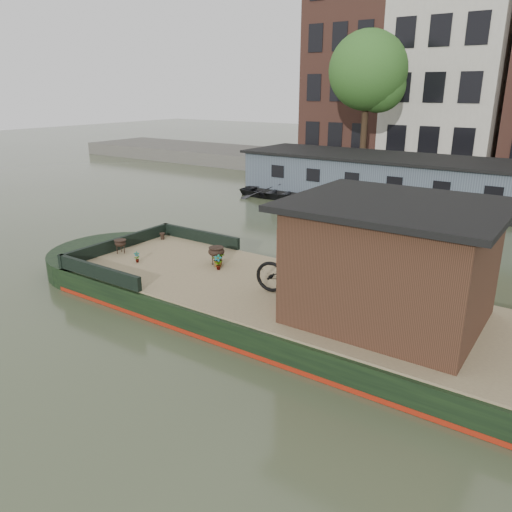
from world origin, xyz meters
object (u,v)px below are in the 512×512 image
Objects in this scene: cabin at (391,261)px; brazier_rear at (121,246)px; potted_plant_a at (218,262)px; brazier_front at (216,255)px; bicycle at (301,273)px; dinghy at (275,190)px.

brazier_rear is (-7.79, -0.23, -1.03)m from cabin.
potted_plant_a is 0.47m from brazier_front.
cabin is at bearing -97.80° from bicycle.
cabin is at bearing -3.33° from potted_plant_a.
brazier_front is at bearing 16.45° from brazier_rear.
brazier_rear is at bearing -163.55° from brazier_front.
cabin is 10.15× the size of brazier_rear.
cabin is 9.94× the size of potted_plant_a.
potted_plant_a is at bearing -158.94° from dinghy.
brazier_rear is 0.11× the size of dinghy.
brazier_rear is (-2.83, -0.84, -0.04)m from brazier_front.
potted_plant_a is 0.11× the size of dinghy.
potted_plant_a is at bearing -46.24° from brazier_front.
brazier_front is at bearing 67.36° from bicycle.
bicycle is 5.81m from brazier_rear.
brazier_front reaches higher than brazier_rear.
brazier_rear is at bearing -171.10° from potted_plant_a.
bicycle is 5.39× the size of potted_plant_a.
bicycle is 3.06m from brazier_front.
cabin is at bearing -143.52° from dinghy.
brazier_front is (-4.96, 0.61, -1.00)m from cabin.
brazier_rear is at bearing 81.79° from bicycle.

